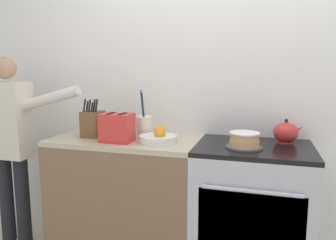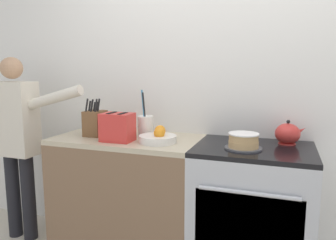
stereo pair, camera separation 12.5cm
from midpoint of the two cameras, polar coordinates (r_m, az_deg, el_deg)
wall_back at (r=2.50m, az=11.05°, el=5.99°), size 8.00×0.04×2.60m
counter_cabinet at (r=2.56m, az=-5.46°, el=-13.15°), size 1.06×0.60×0.92m
stove_range at (r=2.35m, az=15.86°, el=-15.53°), size 0.75×0.63×0.92m
layer_cake at (r=2.13m, az=14.66°, el=-3.65°), size 0.23×0.23×0.10m
tea_kettle at (r=2.35m, az=21.59°, el=-2.26°), size 0.20×0.16×0.16m
knife_block at (r=2.50m, az=-11.20°, el=-0.49°), size 0.13×0.16×0.28m
utensil_crock at (r=2.41m, az=-2.47°, el=-1.04°), size 0.12×0.12×0.35m
fruit_bowl at (r=2.24m, az=-0.13°, el=-3.06°), size 0.26×0.26×0.11m
toaster at (r=2.29m, az=-7.25°, el=-1.25°), size 0.23×0.16×0.20m
person_baker at (r=2.91m, az=-23.69°, el=-2.23°), size 0.89×0.20×1.51m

